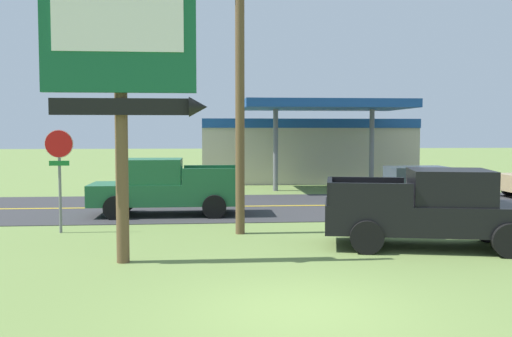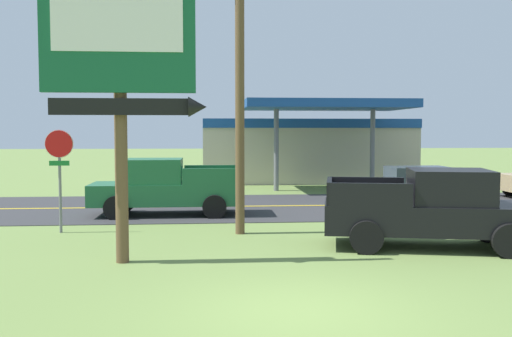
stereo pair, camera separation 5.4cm
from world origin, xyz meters
The scene contains 10 objects.
ground_plane centered at (0.00, 0.00, 0.00)m, with size 180.00×180.00×0.00m, color olive.
road_asphalt centered at (0.00, 13.00, 0.01)m, with size 140.00×8.00×0.02m, color #333335.
road_centre_line centered at (0.00, 13.00, 0.02)m, with size 126.00×0.20×0.01m, color gold.
motel_sign centered at (-3.26, 3.65, 4.46)m, with size 3.52×0.54×6.57m.
stop_sign centered at (-5.64, 7.73, 2.03)m, with size 0.80×0.08×2.95m.
utility_pole centered at (-0.52, 7.17, 4.58)m, with size 1.66×0.26×8.63m.
gas_station centered at (4.30, 24.55, 1.94)m, with size 12.00×11.50×4.40m.
pickup_black_parked_on_lawn centered at (4.16, 4.78, 0.96)m, with size 5.50×3.06×1.96m.
pickup_green_on_road centered at (-2.89, 11.00, 0.96)m, with size 5.20×2.24×1.96m.
car_white_near_lane centered at (5.98, 11.00, 0.83)m, with size 4.20×2.00×1.64m.
Camera 2 is at (-1.41, -9.04, 2.90)m, focal length 40.45 mm.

